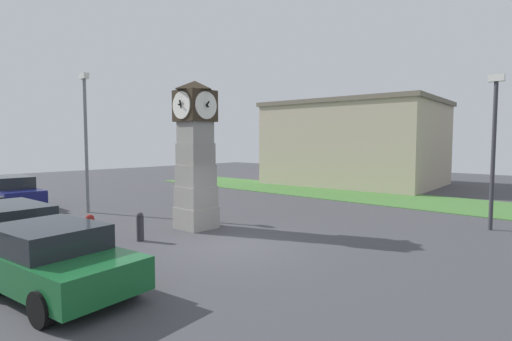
{
  "coord_description": "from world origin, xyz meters",
  "views": [
    {
      "loc": [
        8.59,
        -8.22,
        3.13
      ],
      "look_at": [
        -1.06,
        2.35,
        2.1
      ],
      "focal_mm": 28.0,
      "sensor_mm": 36.0,
      "label": 1
    }
  ],
  "objects_px": {
    "street_lamp_near_road": "(494,140)",
    "bollard_near_tower": "(35,231)",
    "car_by_building": "(54,259)",
    "street_lamp_far_side": "(86,132)",
    "bollard_far_row": "(140,226)",
    "car_silver_hatch": "(12,192)",
    "bollard_mid_row": "(90,231)",
    "clock_tower": "(196,155)",
    "car_near_tower": "(7,234)"
  },
  "relations": [
    {
      "from": "bollard_near_tower",
      "to": "street_lamp_near_road",
      "type": "height_order",
      "value": "street_lamp_near_road"
    },
    {
      "from": "clock_tower",
      "to": "bollard_near_tower",
      "type": "xyz_separation_m",
      "value": [
        -1.05,
        -5.05,
        -2.08
      ]
    },
    {
      "from": "car_near_tower",
      "to": "clock_tower",
      "type": "bearing_deg",
      "value": 87.89
    },
    {
      "from": "bollard_mid_row",
      "to": "car_silver_hatch",
      "type": "bearing_deg",
      "value": 175.61
    },
    {
      "from": "car_silver_hatch",
      "to": "street_lamp_near_road",
      "type": "distance_m",
      "value": 20.53
    },
    {
      "from": "bollard_near_tower",
      "to": "car_silver_hatch",
      "type": "xyz_separation_m",
      "value": [
        -8.77,
        1.95,
        0.2
      ]
    },
    {
      "from": "bollard_mid_row",
      "to": "car_by_building",
      "type": "distance_m",
      "value": 3.7
    },
    {
      "from": "car_by_building",
      "to": "street_lamp_near_road",
      "type": "bearing_deg",
      "value": 68.16
    },
    {
      "from": "bollard_near_tower",
      "to": "bollard_far_row",
      "type": "height_order",
      "value": "bollard_near_tower"
    },
    {
      "from": "street_lamp_near_road",
      "to": "bollard_mid_row",
      "type": "bearing_deg",
      "value": -127.28
    },
    {
      "from": "clock_tower",
      "to": "street_lamp_far_side",
      "type": "bearing_deg",
      "value": -168.87
    },
    {
      "from": "bollard_far_row",
      "to": "bollard_near_tower",
      "type": "bearing_deg",
      "value": -114.69
    },
    {
      "from": "bollard_mid_row",
      "to": "bollard_far_row",
      "type": "xyz_separation_m",
      "value": [
        0.36,
        1.44,
        -0.04
      ]
    },
    {
      "from": "street_lamp_near_road",
      "to": "street_lamp_far_side",
      "type": "distance_m",
      "value": 16.19
    },
    {
      "from": "clock_tower",
      "to": "car_silver_hatch",
      "type": "relative_size",
      "value": 1.23
    },
    {
      "from": "car_by_building",
      "to": "car_silver_hatch",
      "type": "relative_size",
      "value": 0.94
    },
    {
      "from": "car_by_building",
      "to": "street_lamp_far_side",
      "type": "distance_m",
      "value": 10.47
    },
    {
      "from": "clock_tower",
      "to": "street_lamp_near_road",
      "type": "relative_size",
      "value": 0.97
    },
    {
      "from": "bollard_near_tower",
      "to": "street_lamp_far_side",
      "type": "xyz_separation_m",
      "value": [
        -5.02,
        3.86,
        2.97
      ]
    },
    {
      "from": "bollard_near_tower",
      "to": "car_near_tower",
      "type": "distance_m",
      "value": 1.26
    },
    {
      "from": "bollard_near_tower",
      "to": "car_silver_hatch",
      "type": "bearing_deg",
      "value": 167.43
    },
    {
      "from": "bollard_near_tower",
      "to": "car_near_tower",
      "type": "xyz_separation_m",
      "value": [
        0.83,
        -0.93,
        0.2
      ]
    },
    {
      "from": "car_near_tower",
      "to": "street_lamp_near_road",
      "type": "distance_m",
      "value": 15.43
    },
    {
      "from": "car_silver_hatch",
      "to": "bollard_mid_row",
      "type": "bearing_deg",
      "value": -4.39
    },
    {
      "from": "bollard_near_tower",
      "to": "bollard_far_row",
      "type": "distance_m",
      "value": 2.92
    },
    {
      "from": "bollard_far_row",
      "to": "car_near_tower",
      "type": "xyz_separation_m",
      "value": [
        -0.39,
        -3.58,
        0.3
      ]
    },
    {
      "from": "car_silver_hatch",
      "to": "street_lamp_far_side",
      "type": "distance_m",
      "value": 5.03
    },
    {
      "from": "bollard_near_tower",
      "to": "bollard_far_row",
      "type": "bearing_deg",
      "value": 65.31
    },
    {
      "from": "bollard_far_row",
      "to": "street_lamp_near_road",
      "type": "distance_m",
      "value": 12.42
    },
    {
      "from": "car_near_tower",
      "to": "street_lamp_far_side",
      "type": "distance_m",
      "value": 8.05
    },
    {
      "from": "clock_tower",
      "to": "street_lamp_far_side",
      "type": "distance_m",
      "value": 6.25
    },
    {
      "from": "clock_tower",
      "to": "street_lamp_far_side",
      "type": "relative_size",
      "value": 0.87
    },
    {
      "from": "car_by_building",
      "to": "car_silver_hatch",
      "type": "xyz_separation_m",
      "value": [
        -12.63,
        2.89,
        0.03
      ]
    },
    {
      "from": "clock_tower",
      "to": "car_by_building",
      "type": "distance_m",
      "value": 6.88
    },
    {
      "from": "bollard_mid_row",
      "to": "car_by_building",
      "type": "bearing_deg",
      "value": -35.57
    },
    {
      "from": "bollard_far_row",
      "to": "street_lamp_near_road",
      "type": "bearing_deg",
      "value": 49.95
    },
    {
      "from": "car_near_tower",
      "to": "bollard_mid_row",
      "type": "bearing_deg",
      "value": 89.2
    },
    {
      "from": "car_by_building",
      "to": "street_lamp_far_side",
      "type": "relative_size",
      "value": 0.66
    },
    {
      "from": "clock_tower",
      "to": "car_near_tower",
      "type": "bearing_deg",
      "value": -92.11
    },
    {
      "from": "bollard_near_tower",
      "to": "bollard_far_row",
      "type": "relative_size",
      "value": 1.22
    },
    {
      "from": "car_near_tower",
      "to": "street_lamp_far_side",
      "type": "xyz_separation_m",
      "value": [
        -5.85,
        4.78,
        2.77
      ]
    },
    {
      "from": "car_near_tower",
      "to": "car_silver_hatch",
      "type": "relative_size",
      "value": 1.05
    },
    {
      "from": "car_near_tower",
      "to": "car_silver_hatch",
      "type": "height_order",
      "value": "car_near_tower"
    },
    {
      "from": "car_by_building",
      "to": "car_silver_hatch",
      "type": "height_order",
      "value": "car_silver_hatch"
    },
    {
      "from": "bollard_near_tower",
      "to": "car_silver_hatch",
      "type": "relative_size",
      "value": 0.26
    },
    {
      "from": "bollard_mid_row",
      "to": "bollard_far_row",
      "type": "distance_m",
      "value": 1.49
    },
    {
      "from": "street_lamp_near_road",
      "to": "bollard_near_tower",
      "type": "bearing_deg",
      "value": -127.08
    },
    {
      "from": "bollard_mid_row",
      "to": "car_near_tower",
      "type": "xyz_separation_m",
      "value": [
        -0.03,
        -2.14,
        0.26
      ]
    },
    {
      "from": "bollard_mid_row",
      "to": "bollard_far_row",
      "type": "relative_size",
      "value": 1.08
    },
    {
      "from": "car_near_tower",
      "to": "car_silver_hatch",
      "type": "distance_m",
      "value": 10.02
    }
  ]
}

